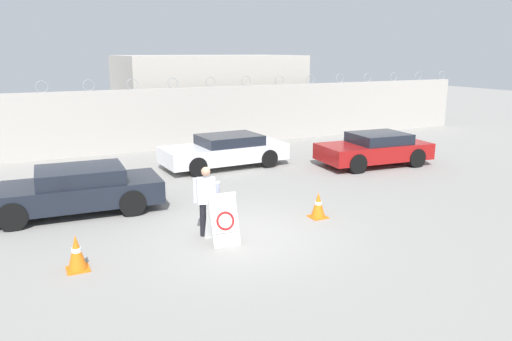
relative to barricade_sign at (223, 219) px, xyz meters
The scene contains 10 objects.
ground_plane 0.87m from the barricade_sign, 25.84° to the left, with size 90.00×90.00×0.00m, color gray.
perimeter_wall 11.48m from the barricade_sign, 87.04° to the left, with size 36.00×0.30×3.13m.
building_block 16.53m from the barricade_sign, 70.54° to the left, with size 9.19×5.83×4.04m.
barricade_sign is the anchor object (origin of this frame).
security_guard 0.68m from the barricade_sign, 107.19° to the left, with size 0.60×0.51×1.67m.
traffic_cone_near 3.18m from the barricade_sign, behind, with size 0.44×0.44×0.74m.
traffic_cone_mid 2.97m from the barricade_sign, 10.43° to the left, with size 0.44×0.44×0.69m.
parked_car_front_coupe 4.65m from the barricade_sign, 126.65° to the left, with size 4.72×2.11×1.24m.
parked_car_rear_sedan 7.66m from the barricade_sign, 67.15° to the left, with size 4.71×2.14×1.21m.
parked_car_far_side 9.52m from the barricade_sign, 30.45° to the left, with size 4.32×2.22×1.23m.
Camera 1 is at (-4.59, -10.25, 4.27)m, focal length 35.00 mm.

